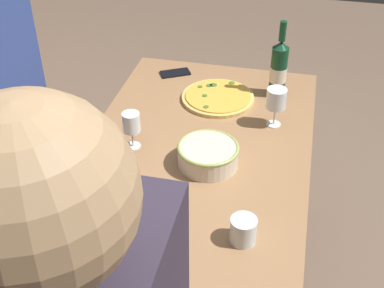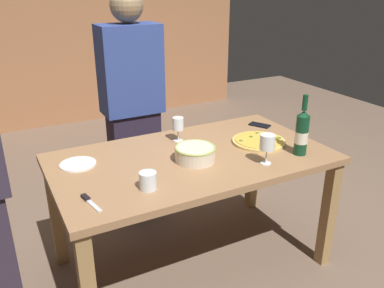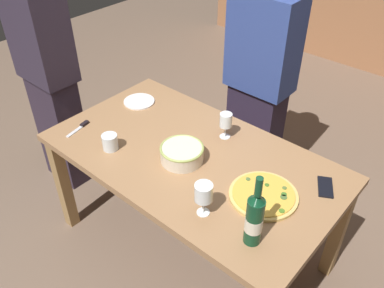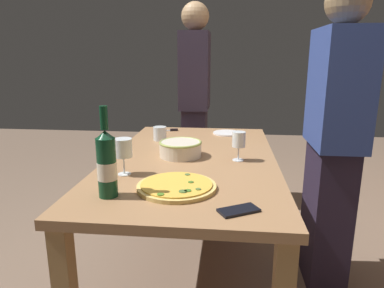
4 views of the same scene
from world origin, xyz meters
The scene contains 13 objects.
ground_plane centered at (0.00, 0.00, 0.00)m, with size 8.00×8.00×0.00m, color brown.
dining_table centered at (0.00, 0.00, 0.66)m, with size 1.60×0.90×0.75m.
brick_wall_back centered at (0.00, 3.20, 1.36)m, with size 4.50×0.16×2.73m, color #A06844.
pizza centered at (0.47, -0.02, 0.76)m, with size 0.33×0.33×0.03m.
serving_bowl centered at (-0.01, -0.07, 0.80)m, with size 0.23×0.23×0.09m.
wine_bottle centered at (0.57, -0.27, 0.89)m, with size 0.08×0.08×0.36m.
wine_glass_near_pizza centered at (0.03, 0.25, 0.86)m, with size 0.07×0.07×0.16m.
wine_glass_by_bottle centered at (0.32, -0.28, 0.87)m, with size 0.08×0.08×0.17m.
cup_amber centered at (-0.37, -0.25, 0.79)m, with size 0.09×0.09×0.09m, color white.
side_plate centered at (-0.62, 0.19, 0.76)m, with size 0.20×0.20×0.01m, color white.
cell_phone centered at (0.66, 0.24, 0.76)m, with size 0.07×0.14×0.01m, color black.
pizza_knife centered at (-0.66, -0.24, 0.76)m, with size 0.06×0.18×0.02m.
person_host centered at (-0.08, 0.76, 0.84)m, with size 0.42×0.24×1.65m.
Camera 2 is at (-1.00, -1.89, 1.71)m, focal length 37.75 mm.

